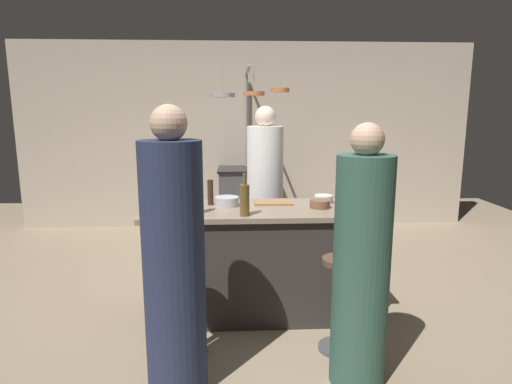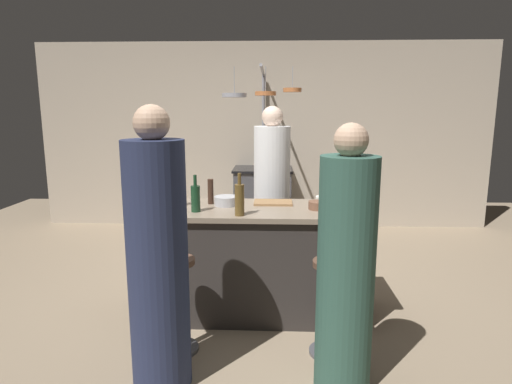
{
  "view_description": "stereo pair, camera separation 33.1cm",
  "coord_description": "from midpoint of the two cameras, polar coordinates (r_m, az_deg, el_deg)",
  "views": [
    {
      "loc": [
        -0.19,
        -3.4,
        1.68
      ],
      "look_at": [
        0.0,
        0.15,
        1.0
      ],
      "focal_mm": 30.34,
      "sensor_mm": 36.0,
      "label": 1
    },
    {
      "loc": [
        0.14,
        -3.4,
        1.68
      ],
      "look_at": [
        0.0,
        0.15,
        1.0
      ],
      "focal_mm": 30.34,
      "sensor_mm": 36.0,
      "label": 2
    }
  ],
  "objects": [
    {
      "name": "pepper_mill",
      "position": [
        3.61,
        -3.41,
        0.04
      ],
      "size": [
        0.05,
        0.05,
        0.21
      ],
      "primitive_type": "cylinder",
      "color": "#382319",
      "rests_on": "kitchen_island"
    },
    {
      "name": "bar_stool_left",
      "position": [
        3.11,
        -7.3,
        -14.05
      ],
      "size": [
        0.28,
        0.28,
        0.68
      ],
      "color": "#4C4C51",
      "rests_on": "ground_plane"
    },
    {
      "name": "ground_plane",
      "position": [
        3.79,
        2.49,
        -15.47
      ],
      "size": [
        9.0,
        9.0,
        0.0
      ],
      "primitive_type": "plane",
      "color": "gray"
    },
    {
      "name": "kitchen_island",
      "position": [
        3.62,
        2.55,
        -9.02
      ],
      "size": [
        1.8,
        0.72,
        0.9
      ],
      "color": "#332D2B",
      "rests_on": "ground_plane"
    },
    {
      "name": "wine_glass_near_left_guest",
      "position": [
        3.41,
        14.9,
        -0.96
      ],
      "size": [
        0.07,
        0.07,
        0.15
      ],
      "color": "silver",
      "rests_on": "kitchen_island"
    },
    {
      "name": "mixing_bowl_wooden",
      "position": [
        3.49,
        10.95,
        -1.76
      ],
      "size": [
        0.16,
        0.16,
        0.06
      ],
      "primitive_type": "cylinder",
      "color": "brown",
      "rests_on": "kitchen_island"
    },
    {
      "name": "back_wall",
      "position": [
        6.26,
        2.54,
        7.36
      ],
      "size": [
        6.4,
        0.16,
        2.6
      ],
      "primitive_type": "cube",
      "color": "#BCAD99",
      "rests_on": "ground_plane"
    },
    {
      "name": "chef",
      "position": [
        4.38,
        4.26,
        -0.85
      ],
      "size": [
        0.36,
        0.36,
        1.71
      ],
      "color": "white",
      "rests_on": "ground_plane"
    },
    {
      "name": "cutting_board",
      "position": [
        3.65,
        4.87,
        -1.4
      ],
      "size": [
        0.32,
        0.22,
        0.02
      ],
      "primitive_type": "cube",
      "color": "#997047",
      "rests_on": "kitchen_island"
    },
    {
      "name": "guest_left",
      "position": [
        2.62,
        -9.31,
        -9.08
      ],
      "size": [
        0.36,
        0.36,
        1.71
      ],
      "color": "#262D4C",
      "rests_on": "ground_plane"
    },
    {
      "name": "wine_glass_near_right_guest",
      "position": [
        3.54,
        15.83,
        -0.57
      ],
      "size": [
        0.07,
        0.07,
        0.15
      ],
      "color": "silver",
      "rests_on": "kitchen_island"
    },
    {
      "name": "stove_range",
      "position": [
        5.98,
        2.48,
        -1.07
      ],
      "size": [
        0.8,
        0.64,
        0.89
      ],
      "color": "#47474C",
      "rests_on": "ground_plane"
    },
    {
      "name": "bar_stool_right",
      "position": [
        3.12,
        12.92,
        -14.15
      ],
      "size": [
        0.28,
        0.28,
        0.68
      ],
      "color": "#4C4C51",
      "rests_on": "ground_plane"
    },
    {
      "name": "wine_bottle_amber",
      "position": [
        3.21,
        0.76,
        -0.97
      ],
      "size": [
        0.07,
        0.07,
        0.32
      ],
      "color": "brown",
      "rests_on": "kitchen_island"
    },
    {
      "name": "wine_bottle_red",
      "position": [
        3.6,
        -10.01,
        0.03
      ],
      "size": [
        0.07,
        0.07,
        0.3
      ],
      "color": "#143319",
      "rests_on": "kitchen_island"
    },
    {
      "name": "overhead_pot_rack",
      "position": [
        5.36,
        2.41,
        10.59
      ],
      "size": [
        0.89,
        1.33,
        2.17
      ],
      "color": "gray",
      "rests_on": "ground_plane"
    },
    {
      "name": "wine_bottle_green",
      "position": [
        3.34,
        -5.19,
        -0.79
      ],
      "size": [
        0.07,
        0.07,
        0.29
      ],
      "color": "#193D23",
      "rests_on": "kitchen_island"
    },
    {
      "name": "wine_glass_by_chef",
      "position": [
        3.27,
        -9.34,
        -1.25
      ],
      "size": [
        0.07,
        0.07,
        0.15
      ],
      "color": "silver",
      "rests_on": "kitchen_island"
    },
    {
      "name": "mixing_bowl_steel",
      "position": [
        3.56,
        -1.3,
        -1.2
      ],
      "size": [
        0.2,
        0.2,
        0.08
      ],
      "primitive_type": "cylinder",
      "color": "#B7B7BC",
      "rests_on": "kitchen_island"
    },
    {
      "name": "guest_right",
      "position": [
        2.67,
        15.31,
        -10.06
      ],
      "size": [
        0.34,
        0.34,
        1.61
      ],
      "color": "#33594C",
      "rests_on": "ground_plane"
    },
    {
      "name": "wine_bottle_rose",
      "position": [
        3.54,
        -8.02,
        0.03
      ],
      "size": [
        0.07,
        0.07,
        0.32
      ],
      "color": "#B78C8E",
      "rests_on": "kitchen_island"
    },
    {
      "name": "mixing_bowl_ceramic",
      "position": [
        3.69,
        11.59,
        -1.1
      ],
      "size": [
        0.15,
        0.15,
        0.06
      ],
      "primitive_type": "cylinder",
      "color": "silver",
      "rests_on": "kitchen_island"
    }
  ]
}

